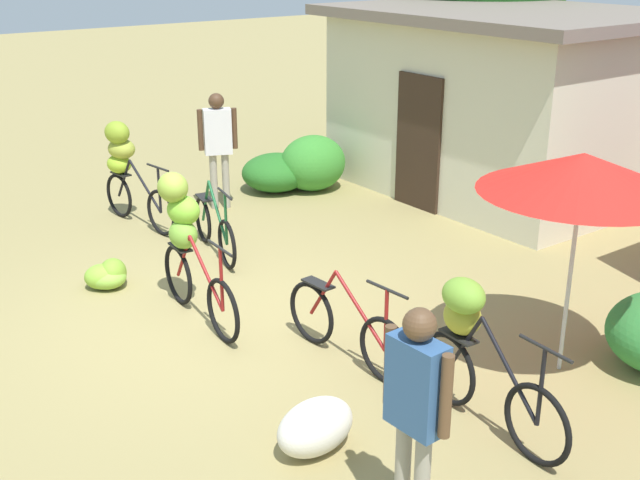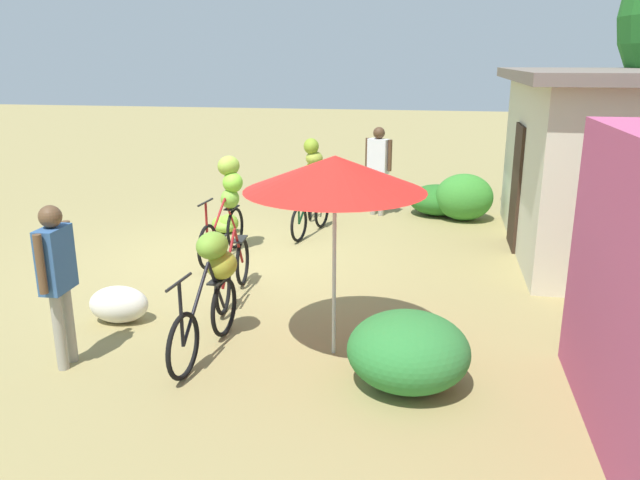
{
  "view_description": "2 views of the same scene",
  "coord_description": "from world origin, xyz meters",
  "views": [
    {
      "loc": [
        6.88,
        -3.64,
        3.79
      ],
      "look_at": [
        0.74,
        0.9,
        0.91
      ],
      "focal_mm": 44.52,
      "sensor_mm": 36.0,
      "label": 1
    },
    {
      "loc": [
        8.83,
        3.09,
        3.0
      ],
      "look_at": [
        1.26,
        1.65,
        0.75
      ],
      "focal_mm": 34.9,
      "sensor_mm": 36.0,
      "label": 2
    }
  ],
  "objects": [
    {
      "name": "ground_plane",
      "position": [
        0.0,
        0.0,
        0.0
      ],
      "size": [
        60.0,
        60.0,
        0.0
      ],
      "primitive_type": "plane",
      "color": "#968651"
    },
    {
      "name": "building_low",
      "position": [
        -1.5,
        6.14,
        1.44
      ],
      "size": [
        5.1,
        4.0,
        2.84
      ],
      "color": "beige",
      "rests_on": "ground"
    },
    {
      "name": "hedge_bush_front_left",
      "position": [
        -3.48,
        3.14,
        0.3
      ],
      "size": [
        1.06,
        1.13,
        0.6
      ],
      "primitive_type": "ellipsoid",
      "color": "#296C24",
      "rests_on": "ground"
    },
    {
      "name": "hedge_bush_front_right",
      "position": [
        -3.15,
        3.63,
        0.45
      ],
      "size": [
        0.96,
        1.09,
        0.9
      ],
      "primitive_type": "ellipsoid",
      "color": "#38892F",
      "rests_on": "ground"
    },
    {
      "name": "market_umbrella",
      "position": [
        2.91,
        2.11,
        1.92
      ],
      "size": [
        1.81,
        1.81,
        2.1
      ],
      "color": "beige",
      "rests_on": "ground"
    },
    {
      "name": "bicycle_leftmost",
      "position": [
        -3.49,
        0.6,
        0.86
      ],
      "size": [
        1.72,
        0.47,
        1.45
      ],
      "color": "black",
      "rests_on": "ground"
    },
    {
      "name": "bicycle_near_pile",
      "position": [
        -1.6,
        0.95,
        0.35
      ],
      "size": [
        1.61,
        0.39,
        0.98
      ],
      "color": "black",
      "rests_on": "ground"
    },
    {
      "name": "bicycle_center_loaded",
      "position": [
        -0.28,
        -0.11,
        0.9
      ],
      "size": [
        1.77,
        0.48,
        1.54
      ],
      "color": "black",
      "rests_on": "ground"
    },
    {
      "name": "bicycle_by_shop",
      "position": [
        1.6,
        0.58,
        0.36
      ],
      "size": [
        1.68,
        0.2,
        0.95
      ],
      "color": "black",
      "rests_on": "ground"
    },
    {
      "name": "bicycle_rightmost",
      "position": [
        2.98,
        0.82,
        0.73
      ],
      "size": [
        1.68,
        0.46,
        1.24
      ],
      "color": "black",
      "rests_on": "ground"
    },
    {
      "name": "banana_pile_on_ground",
      "position": [
        -1.43,
        -0.59,
        0.15
      ],
      "size": [
        0.63,
        0.62,
        0.34
      ],
      "color": "#7AA830",
      "rests_on": "ground"
    },
    {
      "name": "produce_sack",
      "position": [
        2.58,
        -0.51,
        0.22
      ],
      "size": [
        0.51,
        0.74,
        0.44
      ],
      "primitive_type": "ellipsoid",
      "rotation": [
        0.0,
        0.0,
        1.67
      ],
      "color": "silver",
      "rests_on": "ground"
    },
    {
      "name": "person_vendor",
      "position": [
        3.68,
        -0.5,
        1.02
      ],
      "size": [
        0.58,
        0.22,
        1.67
      ],
      "color": "gray",
      "rests_on": "ground"
    },
    {
      "name": "person_bystander",
      "position": [
        -3.23,
        1.96,
        1.07
      ],
      "size": [
        0.34,
        0.54,
        1.74
      ],
      "color": "gray",
      "rests_on": "ground"
    }
  ]
}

